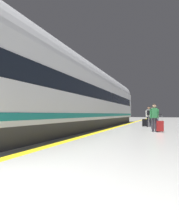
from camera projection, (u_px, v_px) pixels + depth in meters
safety_line_strip at (103, 131)px, 11.59m from camera, size 0.36×80.00×0.01m
tactile_edge_band at (99, 131)px, 11.69m from camera, size 0.51×80.00×0.01m
high_speed_train at (65, 91)px, 11.14m from camera, size 2.94×32.43×4.97m
passenger_near at (154, 116)px, 11.00m from camera, size 0.52×0.27×1.69m
suitcase_near at (160, 126)px, 10.75m from camera, size 0.42×0.31×1.06m
passenger_mid at (152, 115)px, 15.46m from camera, size 0.51×0.26×1.67m
suitcase_mid at (156, 123)px, 15.03m from camera, size 0.39×0.24×0.64m
passenger_far at (149, 115)px, 15.33m from camera, size 0.53×0.34×1.71m
suitcase_far at (145, 123)px, 15.19m from camera, size 0.40×0.27×0.66m
waste_bin at (154, 122)px, 13.26m from camera, size 0.46×0.46×0.91m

